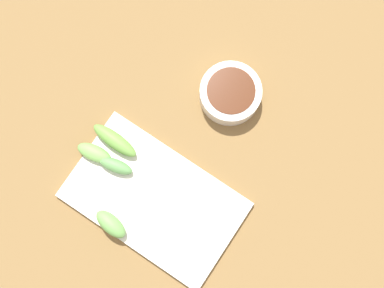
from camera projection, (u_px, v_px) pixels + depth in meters
The scene contains 7 objects.
tabletop at pixel (195, 142), 0.97m from camera, with size 2.10×2.10×0.02m, color olive.
sauce_bowl at pixel (230, 93), 0.95m from camera, with size 0.11×0.11×0.04m.
serving_plate at pixel (153, 198), 0.94m from camera, with size 0.19×0.31×0.01m, color silver.
broccoli_stalk_0 at pixel (116, 166), 0.93m from camera, with size 0.02×0.06×0.02m, color #64A055.
broccoli_stalk_1 at pixel (115, 141), 0.93m from camera, with size 0.03×0.09×0.03m, color #6FA845.
broccoli_stalk_2 at pixel (111, 224), 0.91m from camera, with size 0.03×0.06×0.03m, color #71B155.
broccoli_stalk_3 at pixel (94, 153), 0.93m from camera, with size 0.03×0.07×0.02m, color #77B454.
Camera 1 is at (0.14, 0.09, 0.97)m, focal length 48.66 mm.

